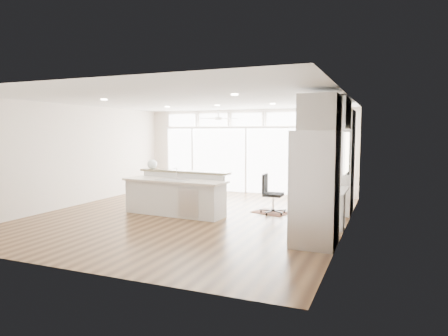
% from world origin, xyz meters
% --- Properties ---
extents(floor, '(7.00, 8.00, 0.02)m').
position_xyz_m(floor, '(0.00, 0.00, -0.01)').
color(floor, '#3C2512').
rests_on(floor, ground).
extents(ceiling, '(7.00, 8.00, 0.02)m').
position_xyz_m(ceiling, '(0.00, 0.00, 2.70)').
color(ceiling, silver).
rests_on(ceiling, wall_back).
extents(wall_back, '(7.00, 0.04, 2.70)m').
position_xyz_m(wall_back, '(0.00, 4.00, 1.35)').
color(wall_back, beige).
rests_on(wall_back, floor).
extents(wall_front, '(7.00, 0.04, 2.70)m').
position_xyz_m(wall_front, '(0.00, -4.00, 1.35)').
color(wall_front, beige).
rests_on(wall_front, floor).
extents(wall_left, '(0.04, 8.00, 2.70)m').
position_xyz_m(wall_left, '(-3.50, 0.00, 1.35)').
color(wall_left, beige).
rests_on(wall_left, floor).
extents(wall_right, '(0.04, 8.00, 2.70)m').
position_xyz_m(wall_right, '(3.50, 0.00, 1.35)').
color(wall_right, beige).
rests_on(wall_right, floor).
extents(glass_wall, '(5.80, 0.06, 2.08)m').
position_xyz_m(glass_wall, '(0.00, 3.94, 1.05)').
color(glass_wall, white).
rests_on(glass_wall, wall_back).
extents(transom_row, '(5.90, 0.06, 0.40)m').
position_xyz_m(transom_row, '(0.00, 3.94, 2.38)').
color(transom_row, white).
rests_on(transom_row, wall_back).
extents(desk_window, '(0.04, 0.85, 0.85)m').
position_xyz_m(desk_window, '(3.46, 0.30, 1.55)').
color(desk_window, white).
rests_on(desk_window, wall_right).
extents(ceiling_fan, '(1.16, 1.16, 0.32)m').
position_xyz_m(ceiling_fan, '(-0.50, 2.80, 2.48)').
color(ceiling_fan, white).
rests_on(ceiling_fan, ceiling).
extents(recessed_lights, '(3.40, 3.00, 0.02)m').
position_xyz_m(recessed_lights, '(0.00, 0.20, 2.68)').
color(recessed_lights, white).
rests_on(recessed_lights, ceiling).
extents(oven_cabinet, '(0.64, 1.20, 2.50)m').
position_xyz_m(oven_cabinet, '(3.17, 1.80, 1.25)').
color(oven_cabinet, silver).
rests_on(oven_cabinet, floor).
extents(desk_nook, '(0.72, 1.30, 0.76)m').
position_xyz_m(desk_nook, '(3.13, 0.30, 0.38)').
color(desk_nook, silver).
rests_on(desk_nook, floor).
extents(upper_cabinets, '(0.64, 1.30, 0.64)m').
position_xyz_m(upper_cabinets, '(3.17, 0.30, 2.35)').
color(upper_cabinets, silver).
rests_on(upper_cabinets, wall_right).
extents(refrigerator, '(0.76, 0.90, 2.00)m').
position_xyz_m(refrigerator, '(3.11, -1.35, 1.00)').
color(refrigerator, silver).
rests_on(refrigerator, floor).
extents(fridge_cabinet, '(0.64, 0.90, 0.60)m').
position_xyz_m(fridge_cabinet, '(3.17, -1.35, 2.30)').
color(fridge_cabinet, silver).
rests_on(fridge_cabinet, wall_right).
extents(framed_photos, '(0.06, 0.22, 0.80)m').
position_xyz_m(framed_photos, '(3.46, 0.92, 1.40)').
color(framed_photos, black).
rests_on(framed_photos, wall_right).
extents(kitchen_island, '(2.65, 1.17, 1.03)m').
position_xyz_m(kitchen_island, '(-0.43, -0.03, 0.51)').
color(kitchen_island, silver).
rests_on(kitchen_island, floor).
extents(rug, '(1.02, 0.88, 0.01)m').
position_xyz_m(rug, '(1.66, 1.07, 0.01)').
color(rug, '#3D1D13').
rests_on(rug, floor).
extents(office_chair, '(0.51, 0.47, 0.95)m').
position_xyz_m(office_chair, '(1.73, 0.97, 0.48)').
color(office_chair, black).
rests_on(office_chair, floor).
extents(fishbowl, '(0.29, 0.29, 0.25)m').
position_xyz_m(fishbowl, '(-1.34, 0.44, 1.15)').
color(fishbowl, white).
rests_on(fishbowl, kitchen_island).
extents(monitor, '(0.10, 0.51, 0.43)m').
position_xyz_m(monitor, '(3.05, 0.30, 0.97)').
color(monitor, black).
rests_on(monitor, desk_nook).
extents(keyboard, '(0.15, 0.30, 0.01)m').
position_xyz_m(keyboard, '(2.88, 0.30, 0.77)').
color(keyboard, white).
rests_on(keyboard, desk_nook).
extents(potted_plant, '(0.26, 0.28, 0.21)m').
position_xyz_m(potted_plant, '(3.17, 1.80, 2.60)').
color(potted_plant, '#355926').
rests_on(potted_plant, oven_cabinet).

